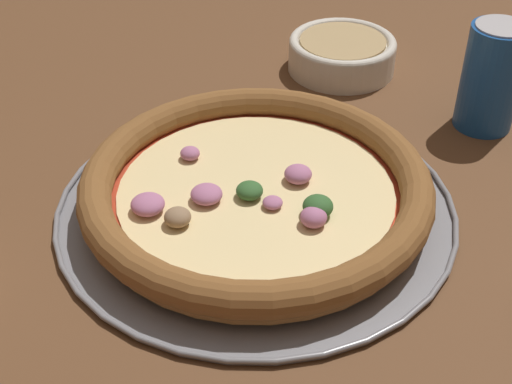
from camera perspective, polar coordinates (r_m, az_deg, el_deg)
The scene contains 5 objects.
ground_plane at distance 0.71m, azimuth 0.00°, elevation -1.42°, with size 3.00×3.00×0.00m, color brown.
pizza_tray at distance 0.70m, azimuth 0.00°, elevation -1.15°, with size 0.39×0.39×0.01m.
pizza at distance 0.69m, azimuth -0.02°, elevation 0.34°, with size 0.34×0.34×0.04m.
bowl_near at distance 0.95m, azimuth 6.89°, elevation 11.03°, with size 0.14×0.14×0.04m.
beverage_can at distance 0.85m, azimuth 18.32°, elevation 8.70°, with size 0.07×0.07×0.12m.
Camera 1 is at (0.27, -0.48, 0.44)m, focal length 50.00 mm.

